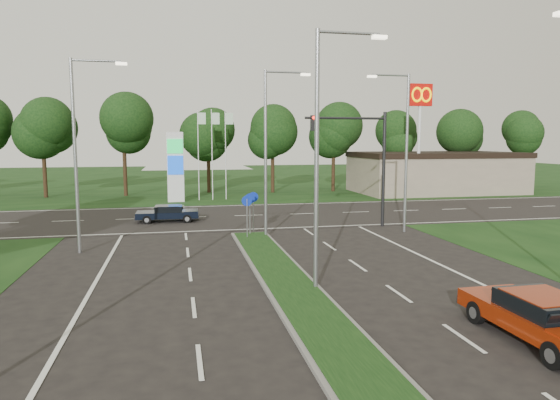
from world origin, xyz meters
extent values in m
plane|color=black|center=(0.00, 0.00, 0.00)|extent=(160.00, 160.00, 0.00)
cube|color=black|center=(0.00, 55.00, 0.00)|extent=(160.00, 50.00, 0.02)
cube|color=black|center=(0.00, 24.00, 0.00)|extent=(160.00, 12.00, 0.02)
cube|color=slate|center=(0.00, 4.00, 0.06)|extent=(2.00, 26.00, 0.12)
cube|color=gray|center=(22.00, 36.00, 2.00)|extent=(16.00, 9.00, 4.00)
cylinder|color=gray|center=(0.80, 6.00, 4.50)|extent=(0.16, 0.16, 9.00)
cylinder|color=gray|center=(1.90, 6.00, 8.90)|extent=(2.20, 0.10, 0.10)
cube|color=#FFF2CC|center=(3.00, 6.00, 8.80)|extent=(0.50, 0.22, 0.12)
cylinder|color=gray|center=(0.80, 16.00, 4.50)|extent=(0.16, 0.16, 9.00)
cylinder|color=gray|center=(1.90, 16.00, 8.90)|extent=(2.20, 0.10, 0.10)
cube|color=#FFF2CC|center=(3.00, 16.00, 8.80)|extent=(0.50, 0.22, 0.12)
cylinder|color=gray|center=(-8.50, 14.00, 4.50)|extent=(0.16, 0.16, 9.00)
cylinder|color=gray|center=(-7.40, 14.00, 8.90)|extent=(2.20, 0.10, 0.10)
cube|color=#FFF2CC|center=(-6.30, 14.00, 8.80)|extent=(0.50, 0.22, 0.12)
cylinder|color=gray|center=(9.00, 16.00, 4.50)|extent=(0.16, 0.16, 9.00)
cylinder|color=gray|center=(7.90, 16.00, 8.90)|extent=(2.20, 0.10, 0.10)
cube|color=#FFF2CC|center=(6.80, 16.00, 8.80)|extent=(0.50, 0.22, 0.12)
cylinder|color=black|center=(8.50, 18.00, 3.50)|extent=(0.20, 0.20, 7.00)
cylinder|color=black|center=(6.00, 18.00, 6.60)|extent=(5.00, 0.14, 0.14)
cube|color=black|center=(4.00, 18.00, 6.30)|extent=(0.28, 0.28, 0.90)
sphere|color=#FF190C|center=(4.00, 17.82, 6.60)|extent=(0.20, 0.20, 0.20)
cylinder|color=gray|center=(-0.30, 15.50, 1.10)|extent=(0.06, 0.06, 2.20)
cylinder|color=#0C26A5|center=(-0.30, 15.50, 2.10)|extent=(0.56, 0.04, 0.56)
cylinder|color=gray|center=(0.00, 16.50, 1.10)|extent=(0.06, 0.06, 2.20)
cylinder|color=#0C26A5|center=(0.00, 16.50, 2.10)|extent=(0.56, 0.04, 0.56)
cylinder|color=gray|center=(0.30, 17.20, 1.10)|extent=(0.06, 0.06, 2.20)
cylinder|color=#0C26A5|center=(0.30, 17.20, 2.10)|extent=(0.56, 0.04, 0.56)
cube|color=silver|center=(-4.00, 33.00, 3.00)|extent=(1.40, 0.30, 6.00)
cube|color=#0CA53F|center=(-4.00, 32.82, 4.80)|extent=(1.30, 0.08, 1.20)
cube|color=#0C3FBF|center=(-4.00, 32.82, 3.20)|extent=(1.30, 0.08, 1.60)
cylinder|color=silver|center=(-2.00, 34.00, 4.00)|extent=(0.08, 0.08, 8.00)
cube|color=#B2D8B2|center=(-1.65, 34.00, 7.20)|extent=(0.70, 0.02, 1.00)
cylinder|color=silver|center=(-0.80, 34.00, 4.00)|extent=(0.08, 0.08, 8.00)
cube|color=#B2D8B2|center=(-0.45, 34.00, 7.20)|extent=(0.70, 0.02, 1.00)
cylinder|color=silver|center=(0.40, 34.00, 4.00)|extent=(0.08, 0.08, 8.00)
cube|color=#B2D8B2|center=(0.75, 34.00, 7.20)|extent=(0.70, 0.02, 1.00)
cylinder|color=silver|center=(18.00, 32.00, 5.00)|extent=(0.30, 0.30, 10.00)
cube|color=#BF0C07|center=(18.00, 32.00, 9.40)|extent=(2.20, 0.35, 2.00)
torus|color=#FFC600|center=(17.55, 31.78, 9.40)|extent=(1.06, 0.16, 1.06)
torus|color=#FFC600|center=(18.45, 31.78, 9.40)|extent=(1.06, 0.16, 1.06)
cylinder|color=black|center=(0.00, 40.00, 2.20)|extent=(0.36, 0.36, 4.40)
sphere|color=black|center=(0.00, 40.00, 6.50)|extent=(6.00, 6.00, 6.00)
sphere|color=black|center=(0.30, 39.80, 7.50)|extent=(4.80, 4.80, 4.80)
cube|color=maroon|center=(5.38, 0.45, 0.58)|extent=(2.00, 4.70, 0.48)
cube|color=black|center=(5.38, 0.36, 1.04)|extent=(1.66, 2.08, 0.45)
cube|color=maroon|center=(5.38, 0.36, 1.26)|extent=(1.56, 1.71, 0.04)
cylinder|color=black|center=(4.47, 1.93, 0.33)|extent=(0.22, 0.66, 0.66)
cylinder|color=black|center=(6.22, 1.96, 0.33)|extent=(0.22, 0.66, 0.66)
cylinder|color=black|center=(4.53, -1.06, 0.33)|extent=(0.22, 0.66, 0.66)
cube|color=black|center=(-4.57, 22.38, 0.49)|extent=(3.97, 1.71, 0.40)
cube|color=black|center=(-4.49, 22.38, 0.87)|extent=(1.76, 1.41, 0.37)
cube|color=black|center=(-4.49, 22.38, 1.06)|extent=(1.45, 1.32, 0.04)
cylinder|color=black|center=(-5.84, 21.69, 0.28)|extent=(0.56, 0.19, 0.55)
cylinder|color=black|center=(-5.81, 23.14, 0.28)|extent=(0.56, 0.19, 0.55)
cylinder|color=black|center=(-3.33, 21.62, 0.28)|extent=(0.56, 0.19, 0.55)
cylinder|color=black|center=(-3.29, 23.07, 0.28)|extent=(0.56, 0.19, 0.55)
camera|label=1|loc=(-3.94, -10.57, 5.28)|focal=32.00mm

